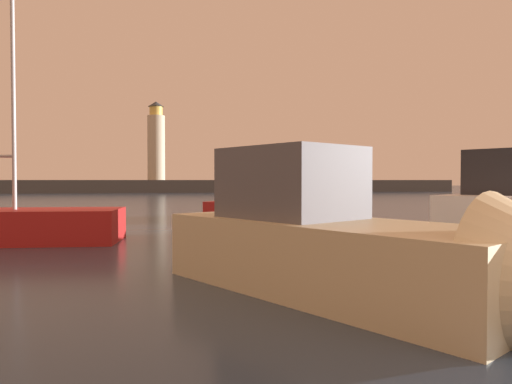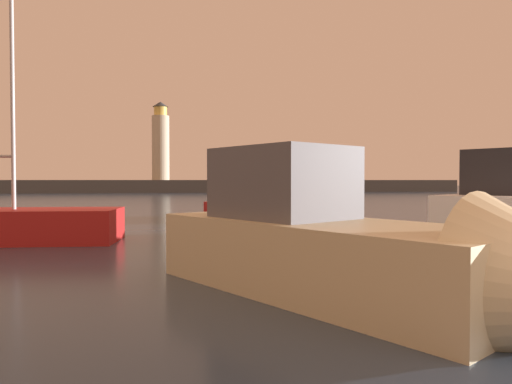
# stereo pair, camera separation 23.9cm
# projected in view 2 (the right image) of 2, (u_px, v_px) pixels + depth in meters

# --- Properties ---
(ground_plane) EXTENTS (220.00, 220.00, 0.00)m
(ground_plane) POSITION_uv_depth(u_px,v_px,m) (237.00, 203.00, 37.01)
(ground_plane) COLOR #2D3D51
(breakwater) EXTENTS (78.57, 6.78, 1.86)m
(breakwater) POSITION_uv_depth(u_px,v_px,m) (208.00, 186.00, 70.92)
(breakwater) COLOR #423F3D
(breakwater) RESTS_ON ground_plane
(lighthouse) EXTENTS (2.56, 2.56, 11.68)m
(lighthouse) POSITION_uv_depth(u_px,v_px,m) (161.00, 143.00, 69.57)
(lighthouse) COLOR beige
(lighthouse) RESTS_ON breakwater
(motorboat_0) EXTENTS (5.71, 7.60, 2.82)m
(motorboat_0) POSITION_uv_depth(u_px,v_px,m) (367.00, 251.00, 6.84)
(motorboat_0) COLOR beige
(motorboat_0) RESTS_ON ground_plane
(motorboat_4) EXTENTS (5.22, 5.26, 2.31)m
(motorboat_4) POSITION_uv_depth(u_px,v_px,m) (265.00, 206.00, 21.70)
(motorboat_4) COLOR #B21E1E
(motorboat_4) RESTS_ON ground_plane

